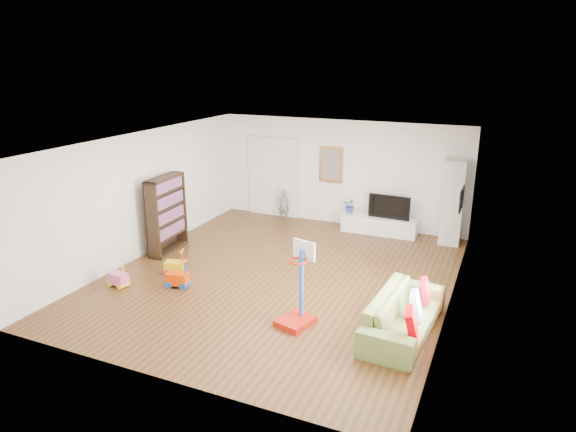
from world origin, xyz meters
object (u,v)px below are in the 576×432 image
at_px(media_console, 379,225).
at_px(basketball_hoop, 296,285).
at_px(bookshelf, 167,214).
at_px(sofa, 404,314).

relative_size(media_console, basketball_hoop, 1.30).
xyz_separation_m(bookshelf, basketball_hoop, (3.93, -1.93, -0.15)).
bearing_deg(bookshelf, basketball_hoop, -30.11).
distance_m(sofa, basketball_hoop, 1.77).
distance_m(media_console, bookshelf, 5.13).
bearing_deg(basketball_hoop, media_console, 103.24).
xyz_separation_m(media_console, basketball_hoop, (-0.13, -5.00, 0.49)).
relative_size(media_console, sofa, 0.84).
height_order(media_console, sofa, sofa).
xyz_separation_m(bookshelf, sofa, (5.59, -1.46, -0.54)).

